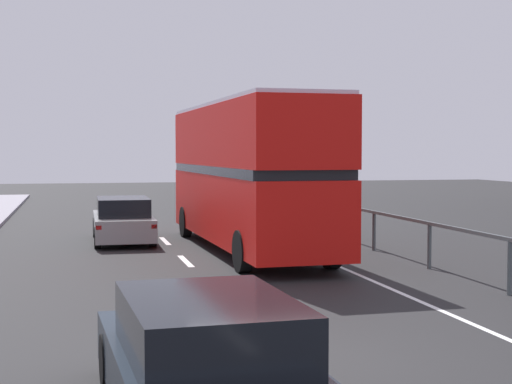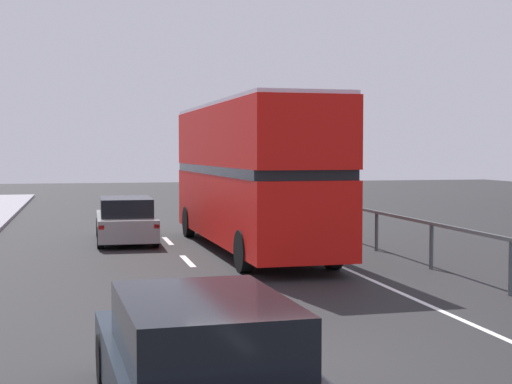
# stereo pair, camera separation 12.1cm
# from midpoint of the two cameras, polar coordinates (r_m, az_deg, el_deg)

# --- Properties ---
(ground_plane) EXTENTS (73.71, 120.00, 0.10)m
(ground_plane) POSITION_cam_midpoint_polar(r_m,az_deg,el_deg) (10.49, 2.85, -12.96)
(ground_plane) COLOR black
(lane_paint_markings) EXTENTS (3.69, 46.00, 0.01)m
(lane_paint_markings) POSITION_cam_midpoint_polar(r_m,az_deg,el_deg) (19.04, 2.26, -5.52)
(lane_paint_markings) COLOR silver
(lane_paint_markings) RESTS_ON ground
(bridge_side_railing) EXTENTS (0.10, 42.00, 1.14)m
(bridge_side_railing) POSITION_cam_midpoint_polar(r_m,az_deg,el_deg) (20.55, 10.94, -2.37)
(bridge_side_railing) COLOR #495254
(bridge_side_railing) RESTS_ON ground
(double_decker_bus_red) EXTENTS (2.73, 10.82, 4.19)m
(double_decker_bus_red) POSITION_cam_midpoint_polar(r_m,az_deg,el_deg) (21.78, -0.28, 1.49)
(double_decker_bus_red) COLOR red
(double_decker_bus_red) RESTS_ON ground
(hatchback_car_near) EXTENTS (2.05, 4.56, 1.37)m
(hatchback_car_near) POSITION_cam_midpoint_polar(r_m,az_deg,el_deg) (8.13, -3.71, -12.56)
(hatchback_car_near) COLOR black
(hatchback_car_near) RESTS_ON ground
(sedan_car_ahead) EXTENTS (1.85, 4.52, 1.40)m
(sedan_car_ahead) POSITION_cam_midpoint_polar(r_m,az_deg,el_deg) (24.36, -9.51, -2.10)
(sedan_car_ahead) COLOR gray
(sedan_car_ahead) RESTS_ON ground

